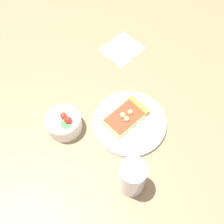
% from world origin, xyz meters
% --- Properties ---
extents(ground_plane, '(2.40, 2.40, 0.00)m').
position_xyz_m(ground_plane, '(0.00, 0.00, 0.00)').
color(ground_plane, '#93704C').
rests_on(ground_plane, ground).
extents(plate, '(0.25, 0.25, 0.01)m').
position_xyz_m(plate, '(-0.02, -0.03, 0.01)').
color(plate, white).
rests_on(plate, ground_plane).
extents(pizza_slice_main, '(0.13, 0.17, 0.03)m').
position_xyz_m(pizza_slice_main, '(-0.03, -0.01, 0.02)').
color(pizza_slice_main, '#E5B256').
rests_on(pizza_slice_main, plate).
extents(salad_bowl, '(0.12, 0.12, 0.08)m').
position_xyz_m(salad_bowl, '(-0.20, -0.14, 0.03)').
color(salad_bowl, white).
rests_on(salad_bowl, ground_plane).
extents(soda_glass, '(0.08, 0.08, 0.13)m').
position_xyz_m(soda_glass, '(0.08, -0.21, 0.06)').
color(soda_glass, silver).
rests_on(soda_glass, ground_plane).
extents(paper_napkin, '(0.16, 0.17, 0.00)m').
position_xyz_m(paper_napkin, '(-0.19, 0.26, 0.00)').
color(paper_napkin, white).
rests_on(paper_napkin, ground_plane).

